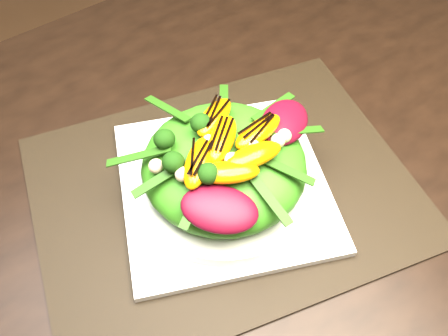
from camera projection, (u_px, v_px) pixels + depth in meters
dining_table at (150, 233)px, 0.59m from camera, size 1.60×0.90×0.75m
placemat at (224, 188)px, 0.61m from camera, size 0.55×0.47×0.00m
plate_base at (224, 185)px, 0.60m from camera, size 0.34×0.34×0.01m
salad_bowl at (224, 179)px, 0.59m from camera, size 0.29×0.29×0.02m
lettuce_mound at (224, 165)px, 0.57m from camera, size 0.25×0.25×0.07m
radicchio_leaf at (285, 122)px, 0.57m from camera, size 0.10×0.08×0.02m
orange_segment at (214, 132)px, 0.54m from camera, size 0.07×0.04×0.02m
broccoli_floret at (170, 146)px, 0.53m from camera, size 0.04×0.04×0.04m
macadamia_nut at (269, 147)px, 0.54m from camera, size 0.02×0.02×0.02m
balsamic_drizzle at (214, 127)px, 0.54m from camera, size 0.04×0.01×0.00m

